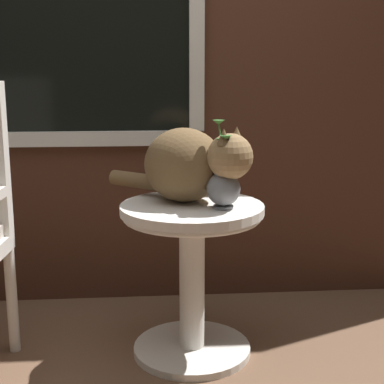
% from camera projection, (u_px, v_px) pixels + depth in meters
% --- Properties ---
extents(ground_plane, '(6.00, 6.00, 0.00)m').
position_uv_depth(ground_plane, '(125.00, 369.00, 2.22)').
color(ground_plane, brown).
extents(back_wall, '(4.00, 0.07, 2.60)m').
position_uv_depth(back_wall, '(122.00, 33.00, 2.67)').
color(back_wall, '#47281C').
rests_on(back_wall, ground_plane).
extents(wicker_side_table, '(0.56, 0.56, 0.62)m').
position_uv_depth(wicker_side_table, '(192.00, 256.00, 2.27)').
color(wicker_side_table, silver).
rests_on(wicker_side_table, ground_plane).
extents(cat, '(0.56, 0.47, 0.30)m').
position_uv_depth(cat, '(189.00, 164.00, 2.24)').
color(cat, brown).
rests_on(cat, wicker_side_table).
extents(pewter_vase_with_ivy, '(0.13, 0.13, 0.33)m').
position_uv_depth(pewter_vase_with_ivy, '(223.00, 184.00, 2.14)').
color(pewter_vase_with_ivy, slate).
rests_on(pewter_vase_with_ivy, wicker_side_table).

